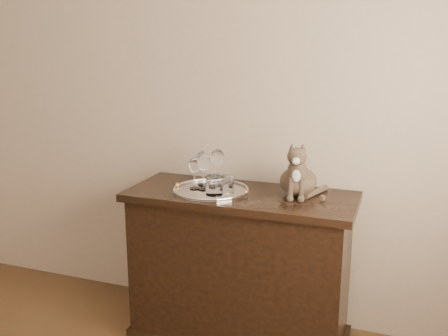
# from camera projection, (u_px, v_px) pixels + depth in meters

# --- Properties ---
(wall_back) EXTENTS (4.00, 0.10, 2.70)m
(wall_back) POSITION_uv_depth(u_px,v_px,m) (162.00, 89.00, 2.98)
(wall_back) COLOR #C0AC90
(wall_back) RESTS_ON ground
(sideboard) EXTENTS (1.20, 0.50, 0.85)m
(sideboard) POSITION_uv_depth(u_px,v_px,m) (240.00, 268.00, 2.72)
(sideboard) COLOR black
(sideboard) RESTS_ON ground
(tray) EXTENTS (0.40, 0.40, 0.01)m
(tray) POSITION_uv_depth(u_px,v_px,m) (211.00, 191.00, 2.64)
(tray) COLOR silver
(tray) RESTS_ON sideboard
(wine_glass_a) EXTENTS (0.07, 0.07, 0.19)m
(wine_glass_a) POSITION_uv_depth(u_px,v_px,m) (203.00, 168.00, 2.72)
(wine_glass_a) COLOR white
(wine_glass_a) RESTS_ON tray
(wine_glass_b) EXTENTS (0.08, 0.08, 0.20)m
(wine_glass_b) POSITION_uv_depth(u_px,v_px,m) (217.00, 167.00, 2.70)
(wine_glass_b) COLOR white
(wine_glass_b) RESTS_ON tray
(wine_glass_c) EXTENTS (0.06, 0.06, 0.17)m
(wine_glass_c) POSITION_uv_depth(u_px,v_px,m) (194.00, 173.00, 2.64)
(wine_glass_c) COLOR white
(wine_glass_c) RESTS_ON tray
(wine_glass_d) EXTENTS (0.07, 0.07, 0.20)m
(wine_glass_d) POSITION_uv_depth(u_px,v_px,m) (204.00, 172.00, 2.63)
(wine_glass_d) COLOR silver
(wine_glass_d) RESTS_ON tray
(tumbler_a) EXTENTS (0.09, 0.09, 0.10)m
(tumbler_a) POSITION_uv_depth(u_px,v_px,m) (214.00, 185.00, 2.55)
(tumbler_a) COLOR white
(tumbler_a) RESTS_ON tray
(tumbler_c) EXTENTS (0.08, 0.08, 0.09)m
(tumbler_c) POSITION_uv_depth(u_px,v_px,m) (226.00, 184.00, 2.58)
(tumbler_c) COLOR silver
(tumbler_c) RESTS_ON tray
(cat) EXTENTS (0.32, 0.30, 0.29)m
(cat) POSITION_uv_depth(u_px,v_px,m) (299.00, 167.00, 2.55)
(cat) COLOR brown
(cat) RESTS_ON sideboard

